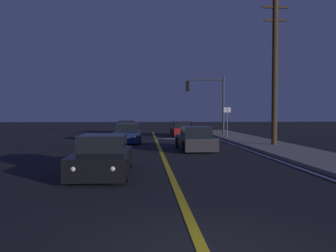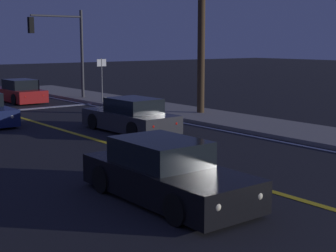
% 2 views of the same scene
% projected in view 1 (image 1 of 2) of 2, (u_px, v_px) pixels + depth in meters
% --- Properties ---
extents(sidewalk_right, '(3.20, 46.46, 0.15)m').
position_uv_depth(sidewalk_right, '(296.00, 153.00, 18.68)').
color(sidewalk_right, gray).
rests_on(sidewalk_right, ground).
extents(lane_line_center, '(0.20, 43.87, 0.01)m').
position_uv_depth(lane_line_center, '(162.00, 155.00, 18.24)').
color(lane_line_center, gold).
rests_on(lane_line_center, ground).
extents(lane_line_edge_right, '(0.16, 43.87, 0.01)m').
position_uv_depth(lane_line_edge_right, '(261.00, 154.00, 18.56)').
color(lane_line_edge_right, white).
rests_on(lane_line_edge_right, ground).
extents(stop_bar, '(5.24, 0.50, 0.01)m').
position_uv_depth(stop_bar, '(188.00, 139.00, 29.78)').
color(stop_bar, white).
rests_on(stop_bar, ground).
extents(car_distant_tail_navy, '(1.93, 4.45, 1.34)m').
position_uv_depth(car_distant_tail_navy, '(128.00, 134.00, 26.00)').
color(car_distant_tail_navy, navy).
rests_on(car_distant_tail_navy, ground).
extents(car_mid_block_silver, '(1.97, 4.77, 1.34)m').
position_uv_depth(car_mid_block_silver, '(127.00, 128.00, 37.10)').
color(car_mid_block_silver, '#B2B5BA').
rests_on(car_mid_block_silver, ground).
extents(car_parked_curb_black, '(1.90, 4.52, 1.34)m').
position_uv_depth(car_parked_curb_black, '(103.00, 157.00, 12.62)').
color(car_parked_curb_black, black).
rests_on(car_parked_curb_black, ground).
extents(car_far_approaching_red, '(1.84, 4.41, 1.34)m').
position_uv_depth(car_far_approaching_red, '(182.00, 130.00, 33.20)').
color(car_far_approaching_red, maroon).
rests_on(car_far_approaching_red, ground).
extents(car_following_oncoming_charcoal, '(1.96, 4.45, 1.34)m').
position_uv_depth(car_following_oncoming_charcoal, '(195.00, 140.00, 20.70)').
color(car_following_oncoming_charcoal, '#2D2D33').
rests_on(car_following_oncoming_charcoal, ground).
extents(traffic_signal_near_right, '(3.42, 0.28, 5.38)m').
position_uv_depth(traffic_signal_near_right, '(210.00, 96.00, 32.09)').
color(traffic_signal_near_right, '#38383D').
rests_on(traffic_signal_near_right, ground).
extents(utility_pole_right, '(1.67, 0.35, 9.18)m').
position_uv_depth(utility_pole_right, '(275.00, 70.00, 22.59)').
color(utility_pole_right, '#42301E').
rests_on(utility_pole_right, ground).
extents(street_sign_corner, '(0.56, 0.08, 2.59)m').
position_uv_depth(street_sign_corner, '(227.00, 117.00, 29.42)').
color(street_sign_corner, slate).
rests_on(street_sign_corner, ground).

